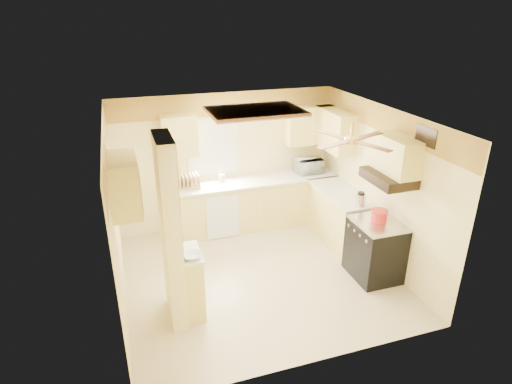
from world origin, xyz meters
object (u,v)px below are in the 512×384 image
object	(u,v)px
stove	(375,249)
dutch_oven	(379,215)
bowl	(193,256)
kettle	(361,200)
microwave	(309,166)

from	to	relation	value
stove	dutch_oven	xyz separation A→B (m)	(0.05, 0.06, 0.54)
bowl	kettle	distance (m)	2.89
dutch_oven	kettle	xyz separation A→B (m)	(-0.03, 0.49, 0.05)
bowl	microwave	bearing A→B (deg)	41.11
dutch_oven	microwave	bearing A→B (deg)	94.39
dutch_oven	kettle	distance (m)	0.49
dutch_oven	kettle	world-z (taller)	kettle
stove	kettle	distance (m)	0.81
bowl	dutch_oven	bearing A→B (deg)	4.04
microwave	kettle	size ratio (longest dim) A/B	2.03
microwave	dutch_oven	bearing A→B (deg)	91.75
stove	dutch_oven	world-z (taller)	dutch_oven
stove	kettle	xyz separation A→B (m)	(0.02, 0.55, 0.59)
bowl	dutch_oven	xyz separation A→B (m)	(2.83, 0.20, 0.03)
stove	bowl	world-z (taller)	bowl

